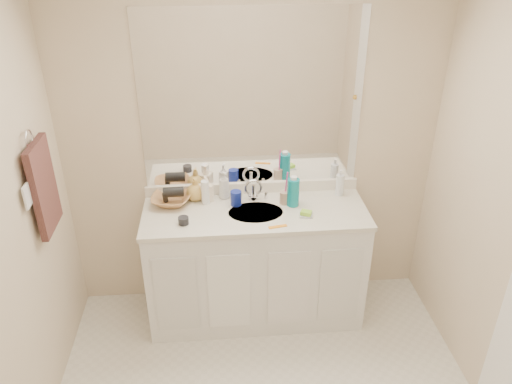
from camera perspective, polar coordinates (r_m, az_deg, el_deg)
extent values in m
cube|color=beige|center=(3.47, -0.47, 4.72)|extent=(2.60, 0.02, 2.40)
cube|color=white|center=(3.63, -0.07, -8.35)|extent=(1.50, 0.55, 0.85)
cube|color=silver|center=(3.38, -0.07, -2.36)|extent=(1.52, 0.57, 0.03)
cube|color=white|center=(3.58, -0.44, 0.52)|extent=(1.52, 0.03, 0.08)
cylinder|color=beige|center=(3.36, -0.05, -2.49)|extent=(0.37, 0.37, 0.02)
cylinder|color=silver|center=(3.49, -0.30, -0.03)|extent=(0.02, 0.02, 0.11)
cube|color=white|center=(3.34, -0.49, 10.35)|extent=(1.48, 0.01, 1.20)
cylinder|color=navy|center=(3.42, -2.31, -0.70)|extent=(0.09, 0.09, 0.10)
cylinder|color=tan|center=(3.45, 3.27, -0.63)|extent=(0.08, 0.08, 0.09)
cylinder|color=#FF43A8|center=(3.40, 3.48, 0.93)|extent=(0.02, 0.04, 0.19)
cylinder|color=#0C8795|center=(3.40, 4.27, -0.04)|extent=(0.10, 0.10, 0.20)
cylinder|color=white|center=(3.58, 9.56, 0.81)|extent=(0.06, 0.06, 0.16)
cube|color=silver|center=(3.33, 5.73, -2.66)|extent=(0.10, 0.08, 0.01)
cube|color=#94DB35|center=(3.32, 5.75, -2.38)|extent=(0.08, 0.07, 0.02)
cube|color=orange|center=(3.20, 2.50, -3.97)|extent=(0.12, 0.05, 0.01)
cylinder|color=black|center=(3.25, -8.29, -3.25)|extent=(0.09, 0.09, 0.05)
cylinder|color=white|center=(3.44, -5.82, -0.03)|extent=(0.07, 0.07, 0.17)
imported|color=silver|center=(3.49, -3.67, 0.80)|extent=(0.10, 0.10, 0.20)
imported|color=#FFEDCF|center=(3.47, -5.73, 0.36)|extent=(0.10, 0.11, 0.18)
imported|color=tan|center=(3.49, -6.94, 0.34)|extent=(0.15, 0.15, 0.17)
imported|color=#B27A48|center=(3.49, -9.66, -0.84)|extent=(0.31, 0.31, 0.07)
cylinder|color=black|center=(3.46, -9.40, 0.01)|extent=(0.14, 0.07, 0.07)
torus|color=silver|center=(3.02, -24.52, 5.55)|extent=(0.01, 0.11, 0.11)
cube|color=#331C1B|center=(3.13, -23.09, 0.53)|extent=(0.04, 0.32, 0.55)
cube|color=white|center=(2.95, -24.70, -0.44)|extent=(0.01, 0.08, 0.13)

